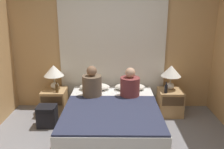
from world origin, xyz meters
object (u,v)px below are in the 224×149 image
(person_left_in_bed, at_px, (92,85))
(backpack_on_floor, at_px, (47,115))
(pillow_left, at_px, (95,87))
(beer_bottle_on_right_stand, at_px, (166,89))
(bed, at_px, (112,119))
(lamp_right, at_px, (171,72))
(person_right_in_bed, at_px, (130,86))
(nightstand_right, at_px, (170,102))
(pillow_right, at_px, (130,87))
(nightstand_left, at_px, (55,102))
(beer_bottle_on_left_stand, at_px, (57,88))
(lamp_left, at_px, (54,72))

(person_left_in_bed, height_order, backpack_on_floor, person_left_in_bed)
(pillow_left, bearing_deg, beer_bottle_on_right_stand, -9.66)
(bed, relative_size, person_left_in_bed, 3.46)
(beer_bottle_on_right_stand, bearing_deg, backpack_on_floor, -170.01)
(bed, xyz_separation_m, beer_bottle_on_right_stand, (0.99, 0.55, 0.34))
(lamp_right, distance_m, person_right_in_bed, 0.88)
(person_right_in_bed, xyz_separation_m, beer_bottle_on_right_stand, (0.67, 0.14, -0.11))
(nightstand_right, height_order, pillow_right, pillow_right)
(lamp_right, distance_m, beer_bottle_on_right_stand, 0.35)
(nightstand_left, distance_m, person_right_in_bed, 1.52)
(beer_bottle_on_left_stand, bearing_deg, person_left_in_bed, -11.73)
(nightstand_left, distance_m, backpack_on_floor, 0.51)
(nightstand_left, height_order, pillow_right, pillow_right)
(lamp_left, height_order, person_left_in_bed, person_left_in_bed)
(nightstand_right, bearing_deg, lamp_left, 178.11)
(lamp_left, bearing_deg, person_left_in_bed, -24.63)
(person_left_in_bed, xyz_separation_m, beer_bottle_on_right_stand, (1.34, 0.14, -0.12))
(nightstand_right, bearing_deg, pillow_left, 176.41)
(backpack_on_floor, bearing_deg, lamp_right, 14.55)
(lamp_left, distance_m, beer_bottle_on_left_stand, 0.34)
(person_left_in_bed, bearing_deg, nightstand_left, 160.13)
(nightstand_right, height_order, person_right_in_bed, person_right_in_bed)
(lamp_right, height_order, pillow_right, lamp_right)
(nightstand_right, bearing_deg, person_left_in_bed, -169.45)
(backpack_on_floor, bearing_deg, pillow_right, 22.18)
(person_left_in_bed, bearing_deg, nightstand_right, 10.55)
(beer_bottle_on_right_stand, bearing_deg, nightstand_left, 176.32)
(nightstand_left, height_order, lamp_left, lamp_left)
(lamp_left, xyz_separation_m, person_right_in_bed, (1.43, -0.35, -0.15))
(bed, distance_m, person_left_in_bed, 0.71)
(nightstand_left, height_order, lamp_right, lamp_right)
(person_right_in_bed, bearing_deg, pillow_right, 86.11)
(person_left_in_bed, bearing_deg, lamp_left, 155.37)
(bed, bearing_deg, beer_bottle_on_right_stand, 29.24)
(nightstand_right, xyz_separation_m, beer_bottle_on_right_stand, (-0.12, -0.14, 0.32))
(lamp_left, relative_size, person_left_in_bed, 0.82)
(pillow_left, distance_m, backpack_on_floor, 1.04)
(bed, xyz_separation_m, lamp_left, (-1.11, 0.76, 0.59))
(backpack_on_floor, bearing_deg, pillow_left, 37.31)
(lamp_left, relative_size, person_right_in_bed, 0.87)
(beer_bottle_on_right_stand, bearing_deg, person_left_in_bed, -174.13)
(person_left_in_bed, relative_size, beer_bottle_on_left_stand, 2.62)
(person_left_in_bed, bearing_deg, pillow_right, 27.60)
(bed, bearing_deg, backpack_on_floor, 170.89)
(lamp_right, height_order, beer_bottle_on_right_stand, lamp_right)
(beer_bottle_on_left_stand, relative_size, backpack_on_floor, 0.57)
(nightstand_right, bearing_deg, beer_bottle_on_left_stand, -176.37)
(lamp_left, distance_m, pillow_left, 0.83)
(pillow_right, distance_m, beer_bottle_on_right_stand, 0.69)
(lamp_left, bearing_deg, beer_bottle_on_left_stand, -66.45)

